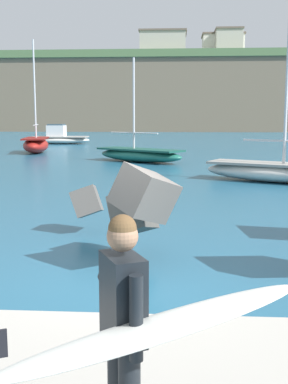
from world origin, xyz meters
The scene contains 11 objects.
ground_plane centered at (0.00, 0.00, 0.00)m, with size 400.00×400.00×0.00m, color #235B7A.
surfer_with_board centered at (0.47, -4.51, 1.28)m, with size 2.04×1.48×1.78m.
boat_near_left centered at (4.57, 12.56, 0.45)m, with size 5.76×4.02×6.34m.
boat_near_right centered at (-9.35, 27.23, 0.62)m, with size 2.38×4.47×7.89m.
boat_mid_centre centered at (-1.45, 20.86, 0.44)m, with size 5.73×4.73×5.88m.
boat_mid_right centered at (-10.30, 38.53, 0.57)m, with size 5.48×2.26×1.85m.
mooring_buoy_inner centered at (-11.97, 35.07, 0.22)m, with size 0.44×0.44×0.44m.
headland_bluff centered at (5.48, 91.46, 6.52)m, with size 107.57×37.76×13.00m.
station_building_west centered at (-2.06, 83.44, 15.11)m, with size 8.23×8.02×4.20m.
station_building_central centered at (8.88, 88.81, 15.28)m, with size 7.78×6.31×4.53m.
station_building_east centered at (9.50, 85.30, 15.38)m, with size 4.81×7.60×4.74m.
Camera 1 is at (0.75, -7.59, 2.65)m, focal length 46.48 mm.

